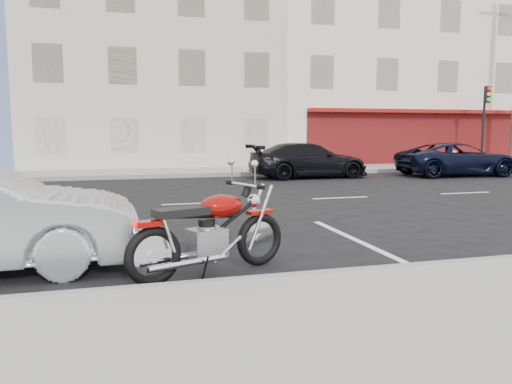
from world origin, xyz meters
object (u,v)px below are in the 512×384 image
(suv_far, at_px, (457,159))
(fire_hydrant, at_px, (454,157))
(car_far, at_px, (308,160))
(traffic_light, at_px, (485,115))
(motorcycle, at_px, (261,227))

(suv_far, bearing_deg, fire_hydrant, -31.53)
(fire_hydrant, relative_size, car_far, 0.15)
(traffic_light, height_order, fire_hydrant, traffic_light)
(traffic_light, distance_m, car_far, 10.69)
(motorcycle, distance_m, suv_far, 15.75)
(fire_hydrant, xyz_separation_m, car_far, (-8.69, -2.79, 0.15))
(motorcycle, bearing_deg, traffic_light, 22.22)
(motorcycle, xyz_separation_m, car_far, (5.26, 11.69, 0.16))
(fire_hydrant, height_order, suv_far, suv_far)
(traffic_light, xyz_separation_m, motorcycle, (-15.46, -14.32, -2.04))
(motorcycle, height_order, suv_far, suv_far)
(fire_hydrant, xyz_separation_m, motorcycle, (-13.96, -14.48, -0.01))
(suv_far, bearing_deg, traffic_light, -45.87)
(fire_hydrant, xyz_separation_m, suv_far, (-2.57, -3.60, 0.14))
(motorcycle, xyz_separation_m, suv_far, (11.39, 10.88, 0.15))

